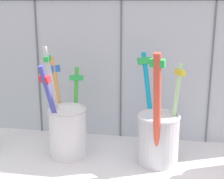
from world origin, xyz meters
The scene contains 4 objects.
counter_slab centered at (0.00, 0.00, 1.00)cm, with size 64.00×22.00×2.00cm, color silver.
tile_wall_back centered at (0.00, 12.00, 22.50)cm, with size 64.00×2.20×45.00cm.
toothbrush_cup_left centered at (-7.66, 1.56, 6.87)cm, with size 7.79×11.68×18.45cm.
toothbrush_cup_right centered at (7.44, 1.39, 6.80)cm, with size 7.95×12.39×18.52cm.
Camera 1 is at (8.51, -47.48, 27.05)cm, focal length 52.51 mm.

